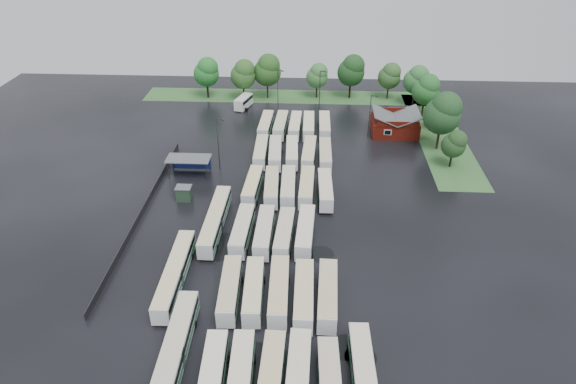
{
  "coord_description": "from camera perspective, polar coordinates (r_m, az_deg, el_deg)",
  "views": [
    {
      "loc": [
        5.86,
        -62.91,
        47.45
      ],
      "look_at": [
        2.0,
        12.0,
        2.5
      ],
      "focal_mm": 32.0,
      "sensor_mm": 36.0,
      "label": 1
    }
  ],
  "objects": [
    {
      "name": "utility_hut",
      "position": [
        91.19,
        -11.48,
        -0.14
      ],
      "size": [
        2.7,
        2.2,
        2.62
      ],
      "color": "#1E3622",
      "rests_on": "ground"
    },
    {
      "name": "west_fence",
      "position": [
        89.5,
        -15.81,
        -1.95
      ],
      "size": [
        0.1,
        50.0,
        1.2
      ],
      "primitive_type": "cube",
      "color": "#2D2D30",
      "rests_on": "ground"
    },
    {
      "name": "tree_north_6",
      "position": [
        132.71,
        14.1,
        12.04
      ],
      "size": [
        6.1,
        6.1,
        10.1
      ],
      "color": "black",
      "rests_on": "ground"
    },
    {
      "name": "tree_north_4",
      "position": [
        133.94,
        7.1,
        13.28
      ],
      "size": [
        6.9,
        6.9,
        11.43
      ],
      "color": "black",
      "rests_on": "ground"
    },
    {
      "name": "puddle_2",
      "position": [
        79.48,
        -7.35,
        -6.02
      ],
      "size": [
        7.34,
        7.34,
        0.01
      ],
      "primitive_type": "cylinder",
      "color": "black",
      "rests_on": "ground"
    },
    {
      "name": "minibus",
      "position": [
        128.88,
        -4.96,
        9.97
      ],
      "size": [
        4.12,
        6.92,
        2.84
      ],
      "rotation": [
        0.0,
        0.0,
        -0.29
      ],
      "color": "white",
      "rests_on": "ground"
    },
    {
      "name": "bus_r0c0",
      "position": [
        59.48,
        -8.41,
        -19.73
      ],
      "size": [
        2.99,
        11.58,
        3.19
      ],
      "rotation": [
        0.0,
        0.0,
        0.05
      ],
      "color": "silver",
      "rests_on": "ground"
    },
    {
      "name": "bus_r4c3",
      "position": [
        102.15,
        2.34,
        4.32
      ],
      "size": [
        2.92,
        11.45,
        3.16
      ],
      "rotation": [
        0.0,
        0.0,
        -0.05
      ],
      "color": "silver",
      "rests_on": "ground"
    },
    {
      "name": "lamp_post_nw",
      "position": [
        98.04,
        -7.71,
        5.68
      ],
      "size": [
        1.61,
        0.31,
        10.48
      ],
      "color": "#2D2D30",
      "rests_on": "ground"
    },
    {
      "name": "ground",
      "position": [
        79.01,
        -1.91,
        -5.99
      ],
      "size": [
        160.0,
        160.0,
        0.0
      ],
      "primitive_type": "plane",
      "color": "black",
      "rests_on": "ground"
    },
    {
      "name": "bus_r0c2",
      "position": [
        58.85,
        -1.92,
        -20.01
      ],
      "size": [
        2.7,
        11.58,
        3.21
      ],
      "rotation": [
        0.0,
        0.0,
        -0.02
      ],
      "color": "silver",
      "rests_on": "ground"
    },
    {
      "name": "tree_north_0",
      "position": [
        134.91,
        -9.01,
        13.06
      ],
      "size": [
        6.45,
        6.45,
        10.68
      ],
      "color": "black",
      "rests_on": "ground"
    },
    {
      "name": "tree_north_1",
      "position": [
        132.4,
        -4.96,
        12.94
      ],
      "size": [
        6.39,
        6.39,
        10.58
      ],
      "color": "black",
      "rests_on": "ground"
    },
    {
      "name": "bus_r1c2",
      "position": [
        68.44,
        -1.02,
        -10.93
      ],
      "size": [
        2.78,
        11.71,
        3.24
      ],
      "rotation": [
        0.0,
        0.0,
        0.03
      ],
      "color": "silver",
      "rests_on": "ground"
    },
    {
      "name": "bus_r0c4",
      "position": [
        58.63,
        4.66,
        -20.51
      ],
      "size": [
        2.76,
        11.16,
        3.08
      ],
      "rotation": [
        0.0,
        0.0,
        0.04
      ],
      "color": "silver",
      "rests_on": "ground"
    },
    {
      "name": "bus_r2c3",
      "position": [
        78.98,
        1.94,
        -4.42
      ],
      "size": [
        2.96,
        11.68,
        3.22
      ],
      "rotation": [
        0.0,
        0.0,
        -0.04
      ],
      "color": "silver",
      "rests_on": "ground"
    },
    {
      "name": "tree_east_4",
      "position": [
        132.41,
        15.19,
        11.19
      ],
      "size": [
        4.74,
        4.74,
        7.85
      ],
      "color": "#38251B",
      "rests_on": "ground"
    },
    {
      "name": "lamp_post_ne",
      "position": [
        113.02,
        9.14,
        8.7
      ],
      "size": [
        1.43,
        0.28,
        9.31
      ],
      "color": "#2D2D30",
      "rests_on": "ground"
    },
    {
      "name": "bus_r3c1",
      "position": [
        90.5,
        -1.83,
        0.56
      ],
      "size": [
        2.92,
        11.3,
        3.12
      ],
      "rotation": [
        0.0,
        0.0,
        0.05
      ],
      "color": "silver",
      "rests_on": "ground"
    },
    {
      "name": "wash_shed",
      "position": [
        98.6,
        -10.93,
        3.53
      ],
      "size": [
        8.2,
        4.2,
        3.58
      ],
      "color": "#2D2D30",
      "rests_on": "ground"
    },
    {
      "name": "puddle_4",
      "position": [
        63.62,
        8.06,
        -17.71
      ],
      "size": [
        3.82,
        3.82,
        0.01
      ],
      "primitive_type": "cylinder",
      "color": "black",
      "rests_on": "ground"
    },
    {
      "name": "tree_east_0",
      "position": [
        103.42,
        18.03,
        5.13
      ],
      "size": [
        4.72,
        4.72,
        7.82
      ],
      "color": "black",
      "rests_on": "ground"
    },
    {
      "name": "tree_east_2",
      "position": [
        119.72,
        16.38,
        8.63
      ],
      "size": [
        4.24,
        4.21,
        6.97
      ],
      "color": "#3A2215",
      "rests_on": "ground"
    },
    {
      "name": "bus_r5c2",
      "position": [
        114.52,
        0.81,
        7.39
      ],
      "size": [
        2.68,
        11.2,
        3.1
      ],
      "rotation": [
        0.0,
        0.0,
        -0.03
      ],
      "color": "silver",
      "rests_on": "ground"
    },
    {
      "name": "puddle_3",
      "position": [
        77.5,
        3.61,
        -6.89
      ],
      "size": [
        4.15,
        4.15,
        0.01
      ],
      "primitive_type": "cylinder",
      "color": "black",
      "rests_on": "ground"
    },
    {
      "name": "bus_r3c0",
      "position": [
        91.04,
        -3.94,
        0.69
      ],
      "size": [
        2.83,
        11.21,
        3.09
      ],
      "rotation": [
        0.0,
        0.0,
        -0.04
      ],
      "color": "silver",
      "rests_on": "ground"
    },
    {
      "name": "lamp_post_back_e",
      "position": [
        126.11,
        3.61,
        11.52
      ],
      "size": [
        1.5,
        0.29,
        9.74
      ],
      "color": "#2D2D30",
      "rests_on": "ground"
    },
    {
      "name": "bus_r0c3",
      "position": [
        58.93,
        1.12,
        -19.87
      ],
      "size": [
        2.78,
        11.73,
        3.25
      ],
      "rotation": [
        0.0,
        0.0,
        -0.03
      ],
      "color": "silver",
      "rests_on": "ground"
    },
    {
      "name": "bus_r1c4",
      "position": [
        68.09,
        4.41,
        -11.31
      ],
      "size": [
        2.8,
        11.66,
        3.23
      ],
      "rotation": [
        0.0,
        0.0,
        -0.03
      ],
      "color": "silver",
      "rests_on": "ground"
    },
    {
      "name": "tree_east_3",
      "position": [
        125.8,
        15.13,
        10.97
      ],
      "size": [
        6.29,
        6.29,
        10.41
      ],
      "color": "black",
      "rests_on": "ground"
    },
    {
      "name": "brick_building",
      "position": [
        116.51,
        11.76,
        7.23
      ],
      "size": [
        10.07,
        8.6,
        5.39
      ],
      "color": "maroon",
      "rests_on": "ground"
    },
    {
      "name": "grass_strip_north",
      "position": [
        136.29,
        1.16,
        10.56
      ],
      "size": [
        80.0,
        10.0,
        0.01
      ],
      "primitive_type": "cube",
      "color": "#32602C",
      "rests_on": "ground"
    },
    {
      "name": "artic_bus_west_c",
      "position": [
        72.8,
        -12.45,
        -8.84
      ],
      "size": [
        2.6,
        16.93,
        3.14
      ],
      "rotation": [
        0.0,
        0.0,
        0.01
      ],
      "color": "silver",
      "rests_on": "ground"
    },
    {
      "name": "bus_r3c4",
      "position": [
        89.95,
        4.15,
        0.28
      ],
      "size": [
        2.69,
        11.23,
        3.11
      ],
      "rotation": [
        0.0,
        0.0,
        0.03
      ],
      "color": "silver",
      "rests_on": "ground"
    },
    {
      "name": "bus_r5c1",
      "position": [
        114.67,
        -0.81,
        7.44
      ],
      "size": [
        2.86,
        11.42,
        3.15
      ],
      "rotation": [
        0.0,
        0.0,
        -0.04
      ],
      "color": "silver",
      "rests_on": "ground"
    },
    {
      "name": "bus_r4c2",
      "position": [
        102.51,
        0.45,
        4.42
      ],
      "size": [
        2.75,
        11.11,
        3.07
      ],
      "rotation": [
        0.0,
        0.0,
        0.04
      ],
      "color": "silver",
      "rests_on": "ground"
    },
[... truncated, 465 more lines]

